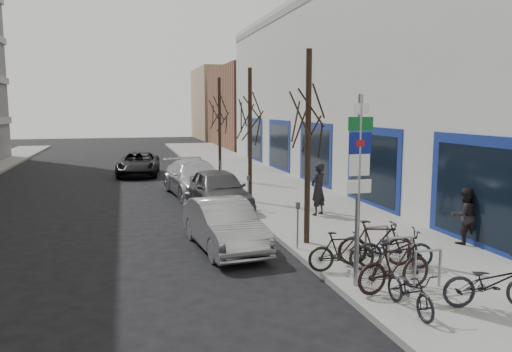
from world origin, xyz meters
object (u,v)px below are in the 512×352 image
bike_far_curb (491,279)px  parked_car_mid (218,190)px  lane_car (139,164)px  parked_car_front (224,225)px  bike_mid_curb (395,245)px  meter_mid (248,189)px  bike_far_inner (376,243)px  pedestrian_near (318,189)px  bike_rack (400,250)px  pedestrian_far (464,215)px  highway_sign_pole (359,179)px  parked_car_back (195,178)px  tree_near (308,101)px  meter_back (221,171)px  meter_front (298,221)px  bike_near_right (395,266)px  bike_near_left (410,287)px  bike_mid_inner (342,251)px  tree_mid (250,103)px  tree_far (219,105)px

bike_far_curb → parked_car_mid: 11.49m
bike_far_curb → lane_car: 22.99m
bike_far_curb → parked_car_mid: bearing=30.6°
parked_car_front → bike_mid_curb: bearing=-47.8°
meter_mid → bike_far_curb: (2.19, -10.24, -0.21)m
bike_far_inner → parked_car_front: size_ratio=0.45×
bike_mid_curb → parked_car_mid: 8.86m
bike_far_inner → pedestrian_near: 5.82m
bike_far_inner → bike_rack: bearing=-132.5°
lane_car → pedestrian_far: (8.30, -18.22, 0.28)m
bike_far_inner → parked_car_mid: size_ratio=0.40×
highway_sign_pole → parked_car_back: bearing=97.3°
tree_near → meter_back: bearing=92.5°
bike_far_inner → parked_car_back: (-2.72, 11.69, 0.06)m
meter_front → bike_near_right: size_ratio=0.70×
bike_near_left → lane_car: bearing=100.8°
parked_car_mid → pedestrian_far: bearing=-55.1°
meter_front → tree_near: bearing=48.0°
parked_car_mid → pedestrian_far: pedestrian_far is taller
highway_sign_pole → bike_mid_curb: (1.41, 0.86, -1.75)m
bike_mid_inner → parked_car_back: size_ratio=0.29×
tree_mid → meter_back: bearing=96.4°
tree_near → pedestrian_far: 5.39m
tree_near → tree_far: same height
meter_front → bike_near_left: 4.58m
meter_back → bike_far_inner: size_ratio=0.68×
meter_mid → bike_far_curb: meter_mid is taller
meter_front → meter_mid: same height
highway_sign_pole → meter_front: size_ratio=3.31×
tree_near → pedestrian_far: bearing=-16.2°
tree_near → parked_car_back: bearing=101.2°
lane_car → pedestrian_far: bearing=-59.3°
parked_car_front → pedestrian_near: size_ratio=2.23×
bike_far_curb → tree_mid: bearing=22.9°
bike_mid_inner → bike_far_curb: bearing=-136.4°
tree_near → lane_car: size_ratio=1.12×
bike_rack → tree_far: size_ratio=0.41×
meter_mid → bike_near_left: meter_mid is taller
bike_mid_inner → bike_far_curb: size_ratio=0.87×
tree_mid → bike_mid_inner: size_ratio=3.47×
parked_car_mid → pedestrian_far: 9.01m
parked_car_back → pedestrian_far: size_ratio=3.34×
bike_mid_curb → pedestrian_near: bearing=11.4°
bike_rack → parked_car_back: 12.58m
bike_far_curb → lane_car: size_ratio=0.37×
meter_back → parked_car_front: bearing=-100.3°
parked_car_mid → bike_near_left: bearing=-85.6°
tree_far → pedestrian_near: bearing=-80.0°
bike_far_curb → tree_far: bearing=19.9°
bike_near_right → parked_car_back: parked_car_back is taller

